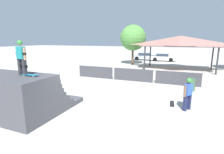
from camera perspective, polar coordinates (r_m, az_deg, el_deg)
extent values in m
plane|color=#ADA8A0|center=(8.57, -5.98, -12.00)|extent=(160.00, 160.00, 0.00)
cube|color=#424247|center=(10.38, -26.61, -8.18)|extent=(4.68, 4.00, 0.24)
cube|color=#424247|center=(10.03, -28.74, -7.63)|extent=(4.68, 3.06, 0.24)
cube|color=#424247|center=(9.86, -29.65, -6.58)|extent=(4.68, 2.72, 0.24)
cube|color=#424247|center=(9.72, -30.33, -5.41)|extent=(4.68, 2.49, 0.24)
cube|color=#424247|center=(9.61, -30.87, -4.16)|extent=(4.68, 2.33, 0.24)
cube|color=#424247|center=(9.52, -31.31, -2.84)|extent=(4.68, 2.21, 0.24)
cube|color=#424247|center=(9.45, -31.66, -1.48)|extent=(4.68, 2.13, 0.24)
cube|color=#424247|center=(9.39, -31.93, -0.08)|extent=(4.68, 2.08, 0.24)
cylinder|color=silver|center=(9.99, -27.27, 1.55)|extent=(4.59, 0.07, 0.07)
cube|color=#2D2D33|center=(8.52, -26.62, 2.79)|extent=(0.16, 0.16, 0.75)
cube|color=black|center=(8.53, -26.49, 3.11)|extent=(0.19, 0.15, 0.11)
cube|color=#2D2D33|center=(8.80, -27.78, 2.93)|extent=(0.16, 0.16, 0.75)
cube|color=black|center=(8.80, -27.65, 3.25)|extent=(0.19, 0.15, 0.11)
cube|color=teal|center=(8.59, -27.62, 7.05)|extent=(0.43, 0.26, 0.53)
cylinder|color=#A87A5B|center=(8.39, -26.67, 6.75)|extent=(0.11, 0.11, 0.53)
cylinder|color=black|center=(8.38, -26.68, 6.83)|extent=(0.17, 0.17, 0.08)
cylinder|color=#A87A5B|center=(8.81, -28.47, 6.78)|extent=(0.11, 0.11, 0.53)
cylinder|color=black|center=(8.81, -28.47, 6.85)|extent=(0.17, 0.17, 0.08)
sphere|color=#A87A5B|center=(8.58, -27.88, 9.69)|extent=(0.20, 0.20, 0.20)
sphere|color=#337F33|center=(8.58, -27.90, 9.86)|extent=(0.23, 0.23, 0.23)
cylinder|color=silver|center=(8.32, -23.66, 0.44)|extent=(0.05, 0.03, 0.05)
cylinder|color=silver|center=(8.22, -24.29, 0.25)|extent=(0.05, 0.03, 0.05)
cylinder|color=silver|center=(8.65, -26.13, 0.62)|extent=(0.05, 0.03, 0.05)
cylinder|color=silver|center=(8.55, -26.76, 0.44)|extent=(0.05, 0.03, 0.05)
cube|color=teal|center=(8.43, -25.25, 0.66)|extent=(0.80, 0.27, 0.02)
cube|color=teal|center=(8.19, -23.38, 0.66)|extent=(0.11, 0.21, 0.02)
cube|color=#1E2347|center=(9.49, 22.75, -7.90)|extent=(0.21, 0.21, 0.80)
cube|color=#1E2347|center=(9.78, 23.85, -7.42)|extent=(0.21, 0.21, 0.80)
cube|color=blue|center=(9.44, 23.65, -3.76)|extent=(0.41, 0.48, 0.56)
cylinder|color=brown|center=(9.23, 22.76, -4.32)|extent=(0.15, 0.15, 0.56)
cylinder|color=brown|center=(9.67, 24.46, -3.74)|extent=(0.15, 0.15, 0.56)
sphere|color=brown|center=(9.34, 23.87, -1.25)|extent=(0.22, 0.22, 0.22)
sphere|color=#337F33|center=(9.33, 23.89, -1.09)|extent=(0.25, 0.25, 0.25)
cylinder|color=red|center=(10.45, 18.61, -7.93)|extent=(0.03, 0.05, 0.05)
cylinder|color=red|center=(10.45, 19.38, -7.97)|extent=(0.03, 0.05, 0.05)
cylinder|color=red|center=(10.00, 18.64, -8.83)|extent=(0.03, 0.05, 0.05)
cylinder|color=red|center=(10.01, 19.45, -8.87)|extent=(0.03, 0.05, 0.05)
cube|color=black|center=(10.22, 19.03, -8.21)|extent=(0.26, 0.77, 0.02)
cube|color=black|center=(10.54, 19.00, -7.47)|extent=(0.21, 0.11, 0.02)
cube|color=#3D3D42|center=(16.36, -5.43, 1.62)|extent=(3.39, 0.12, 1.05)
cube|color=#3D3D42|center=(15.05, 6.82, 0.67)|extent=(3.39, 0.12, 1.05)
cube|color=#3D3D42|center=(14.54, 20.63, -0.44)|extent=(3.39, 0.12, 1.05)
cylinder|color=#2D2D33|center=(20.65, 10.62, 6.04)|extent=(0.16, 0.16, 2.75)
cylinder|color=#2D2D33|center=(20.48, 31.16, 4.45)|extent=(0.16, 0.16, 2.75)
cylinder|color=#2D2D33|center=(24.14, 12.38, 6.82)|extent=(0.16, 0.16, 2.75)
cylinder|color=#2D2D33|center=(23.99, 29.94, 5.46)|extent=(0.16, 0.16, 2.75)
cube|color=#9E6B60|center=(21.92, 21.30, 9.51)|extent=(8.62, 4.20, 0.10)
pyramid|color=#9E6B60|center=(21.91, 21.42, 11.05)|extent=(8.45, 4.11, 1.08)
cylinder|color=brown|center=(25.16, 6.73, 6.87)|extent=(0.28, 0.28, 2.45)
sphere|color=#4C893D|center=(25.06, 6.88, 12.59)|extent=(3.56, 3.56, 3.56)
cylinder|color=#385B3D|center=(13.35, 24.42, -2.28)|extent=(0.52, 0.52, 0.85)
cube|color=#A8AAAF|center=(31.05, 10.84, 6.36)|extent=(4.68, 2.18, 0.62)
cube|color=#283342|center=(31.01, 10.66, 7.36)|extent=(2.24, 1.63, 0.46)
cube|color=#A8AAAF|center=(30.99, 10.67, 7.78)|extent=(2.14, 1.59, 0.04)
cylinder|color=black|center=(31.73, 13.43, 6.06)|extent=(0.66, 0.27, 0.64)
cylinder|color=black|center=(30.24, 13.32, 5.78)|extent=(0.66, 0.27, 0.64)
cylinder|color=black|center=(31.95, 8.47, 6.30)|extent=(0.66, 0.27, 0.64)
cylinder|color=black|center=(30.47, 8.11, 6.03)|extent=(0.66, 0.27, 0.64)
cube|color=silver|center=(30.29, 16.28, 5.95)|extent=(4.24, 2.06, 0.62)
cube|color=#283342|center=(30.24, 16.13, 6.97)|extent=(2.03, 1.57, 0.46)
cube|color=silver|center=(30.22, 16.16, 7.41)|extent=(1.94, 1.53, 0.04)
cylinder|color=black|center=(31.07, 18.58, 5.64)|extent=(0.66, 0.27, 0.64)
cylinder|color=black|center=(29.59, 18.67, 5.34)|extent=(0.66, 0.27, 0.64)
cylinder|color=black|center=(31.07, 13.96, 5.92)|extent=(0.66, 0.27, 0.64)
cylinder|color=black|center=(29.59, 13.83, 5.63)|extent=(0.66, 0.27, 0.64)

